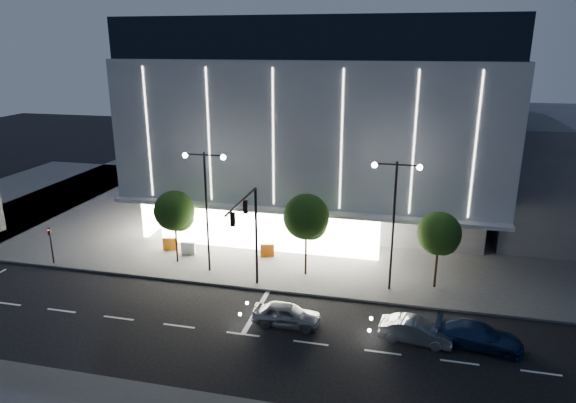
# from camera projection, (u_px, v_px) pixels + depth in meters

# --- Properties ---
(ground) EXTENTS (160.00, 160.00, 0.00)m
(ground) POSITION_uv_depth(u_px,v_px,m) (220.00, 317.00, 31.53)
(ground) COLOR black
(ground) RESTS_ON ground
(sidewalk_museum) EXTENTS (70.00, 40.00, 0.15)m
(sidewalk_museum) POSITION_uv_depth(u_px,v_px,m) (347.00, 206.00, 52.74)
(sidewalk_museum) COLOR #474747
(sidewalk_museum) RESTS_ON ground
(museum) EXTENTS (30.00, 25.80, 18.00)m
(museum) POSITION_uv_depth(u_px,v_px,m) (327.00, 118.00, 48.89)
(museum) COLOR #4C4C51
(museum) RESTS_ON ground
(traffic_mast) EXTENTS (0.33, 5.89, 7.07)m
(traffic_mast) POSITION_uv_depth(u_px,v_px,m) (249.00, 224.00, 32.93)
(traffic_mast) COLOR black
(traffic_mast) RESTS_ON ground
(street_lamp_west) EXTENTS (3.16, 0.36, 9.00)m
(street_lamp_west) POSITION_uv_depth(u_px,v_px,m) (206.00, 195.00, 36.00)
(street_lamp_west) COLOR black
(street_lamp_west) RESTS_ON ground
(street_lamp_east) EXTENTS (3.16, 0.36, 9.00)m
(street_lamp_east) POSITION_uv_depth(u_px,v_px,m) (394.00, 208.00, 33.17)
(street_lamp_east) COLOR black
(street_lamp_east) RESTS_ON ground
(ped_signal_far) EXTENTS (0.22, 0.24, 3.00)m
(ped_signal_far) POSITION_uv_depth(u_px,v_px,m) (51.00, 242.00, 38.43)
(ped_signal_far) COLOR black
(ped_signal_far) RESTS_ON ground
(tree_left) EXTENTS (3.02, 3.02, 5.72)m
(tree_left) POSITION_uv_depth(u_px,v_px,m) (175.00, 213.00, 38.17)
(tree_left) COLOR black
(tree_left) RESTS_ON ground
(tree_mid) EXTENTS (3.25, 3.25, 6.15)m
(tree_mid) POSITION_uv_depth(u_px,v_px,m) (307.00, 219.00, 35.90)
(tree_mid) COLOR black
(tree_mid) RESTS_ON ground
(tree_right) EXTENTS (2.91, 2.91, 5.51)m
(tree_right) POSITION_uv_depth(u_px,v_px,m) (439.00, 236.00, 34.07)
(tree_right) COLOR black
(tree_right) RESTS_ON ground
(car_lead) EXTENTS (4.12, 1.67, 1.40)m
(car_lead) POSITION_uv_depth(u_px,v_px,m) (287.00, 314.00, 30.49)
(car_lead) COLOR #929499
(car_lead) RESTS_ON ground
(car_second) EXTENTS (4.17, 1.87, 1.33)m
(car_second) POSITION_uv_depth(u_px,v_px,m) (416.00, 331.00, 28.83)
(car_second) COLOR gray
(car_second) RESTS_ON ground
(car_third) EXTENTS (4.86, 2.47, 1.35)m
(car_third) POSITION_uv_depth(u_px,v_px,m) (479.00, 336.00, 28.29)
(car_third) COLOR navy
(car_third) RESTS_ON ground
(barrier_a) EXTENTS (1.13, 0.50, 1.00)m
(barrier_a) POSITION_uv_depth(u_px,v_px,m) (170.00, 244.00, 41.33)
(barrier_a) COLOR orange
(barrier_a) RESTS_ON sidewalk_museum
(barrier_b) EXTENTS (1.12, 0.34, 1.00)m
(barrier_b) POSITION_uv_depth(u_px,v_px,m) (188.00, 248.00, 40.42)
(barrier_b) COLOR white
(barrier_b) RESTS_ON sidewalk_museum
(barrier_c) EXTENTS (1.13, 0.50, 1.00)m
(barrier_c) POSITION_uv_depth(u_px,v_px,m) (267.00, 250.00, 40.03)
(barrier_c) COLOR #D65B0B
(barrier_c) RESTS_ON sidewalk_museum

